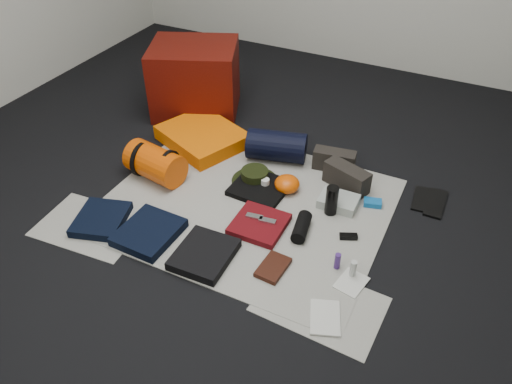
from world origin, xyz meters
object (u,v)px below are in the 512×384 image
at_px(red_cabinet, 195,79).
at_px(water_bottle, 332,200).
at_px(sleeping_pad, 202,136).
at_px(compact_camera, 344,202).
at_px(paperback_book, 273,267).
at_px(navy_duffel, 277,146).
at_px(stuff_sack, 155,163).

distance_m(red_cabinet, water_bottle, 1.51).
bearing_deg(water_bottle, sleeping_pad, 163.29).
height_order(red_cabinet, compact_camera, red_cabinet).
bearing_deg(compact_camera, water_bottle, -118.55).
height_order(red_cabinet, paperback_book, red_cabinet).
height_order(water_bottle, compact_camera, water_bottle).
distance_m(red_cabinet, navy_duffel, 0.91).
bearing_deg(compact_camera, paperback_book, -109.14).
xyz_separation_m(stuff_sack, paperback_book, (0.98, -0.39, -0.09)).
xyz_separation_m(stuff_sack, navy_duffel, (0.59, 0.52, -0.01)).
bearing_deg(stuff_sack, sleeping_pad, 83.79).
bearing_deg(water_bottle, navy_duffel, 144.60).
bearing_deg(paperback_book, stuff_sack, 162.16).
xyz_separation_m(red_cabinet, compact_camera, (1.37, -0.60, -0.23)).
relative_size(red_cabinet, navy_duffel, 1.60).
height_order(red_cabinet, sleeping_pad, red_cabinet).
distance_m(sleeping_pad, stuff_sack, 0.48).
xyz_separation_m(navy_duffel, water_bottle, (0.51, -0.36, -0.01)).
relative_size(stuff_sack, paperback_book, 1.90).
xyz_separation_m(sleeping_pad, water_bottle, (1.04, -0.31, 0.04)).
bearing_deg(navy_duffel, compact_camera, -39.38).
relative_size(sleeping_pad, water_bottle, 3.02).
distance_m(red_cabinet, sleeping_pad, 0.53).
distance_m(sleeping_pad, navy_duffel, 0.54).
xyz_separation_m(red_cabinet, sleeping_pad, (0.28, -0.39, -0.20)).
bearing_deg(stuff_sack, navy_duffel, 41.31).
xyz_separation_m(sleeping_pad, compact_camera, (1.09, -0.21, -0.03)).
bearing_deg(sleeping_pad, water_bottle, -16.71).
bearing_deg(paperback_book, sleeping_pad, 141.00).
bearing_deg(compact_camera, sleeping_pad, 163.66).
xyz_separation_m(red_cabinet, navy_duffel, (0.82, -0.35, -0.15)).
distance_m(stuff_sack, navy_duffel, 0.79).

